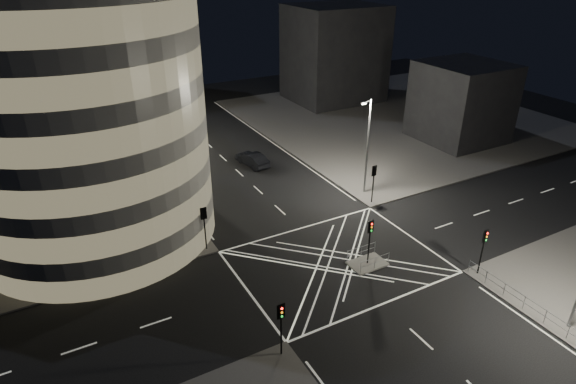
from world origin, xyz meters
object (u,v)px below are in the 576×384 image
traffic_signal_nr (484,244)px  street_lamp_right_far (367,144)px  traffic_signal_fl (204,221)px  street_lamp_left_near (175,171)px  traffic_signal_nl (281,320)px  central_island (367,264)px  traffic_signal_island (370,234)px  street_lamp_left_far (129,115)px  sedan (252,159)px  traffic_signal_fr (374,177)px

traffic_signal_nr → street_lamp_right_far: street_lamp_right_far is taller
traffic_signal_fl → street_lamp_left_near: street_lamp_left_near is taller
traffic_signal_fl → traffic_signal_nl: bearing=-90.0°
traffic_signal_nr → street_lamp_right_far: (0.64, 15.80, 2.63)m
central_island → traffic_signal_island: size_ratio=0.75×
traffic_signal_fl → street_lamp_right_far: 18.55m
central_island → street_lamp_left_far: 33.95m
street_lamp_left_near → traffic_signal_nl: bearing=-88.1°
traffic_signal_island → street_lamp_right_far: size_ratio=0.40×
street_lamp_left_far → street_lamp_right_far: same height
traffic_signal_fl → street_lamp_left_far: bearing=91.6°
traffic_signal_nr → street_lamp_left_near: 26.32m
central_island → street_lamp_left_far: size_ratio=0.30×
central_island → street_lamp_right_far: bearing=54.7°
street_lamp_left_near → traffic_signal_island: bearing=-49.7°
central_island → traffic_signal_nr: (6.80, -5.30, 2.84)m
central_island → street_lamp_left_far: bearing=110.0°
traffic_signal_fl → traffic_signal_island: bearing=-37.5°
traffic_signal_fl → street_lamp_right_far: bearing=6.9°
street_lamp_left_far → sedan: size_ratio=2.03×
traffic_signal_nl → central_island: bearing=26.1°
traffic_signal_fr → traffic_signal_nr: 13.60m
traffic_signal_nl → traffic_signal_fr: same height
traffic_signal_fr → traffic_signal_nr: size_ratio=1.00×
central_island → street_lamp_left_near: 18.52m
traffic_signal_nr → central_island: bearing=142.1°
traffic_signal_nr → traffic_signal_island: (-6.80, 5.30, 0.00)m
traffic_signal_nr → street_lamp_left_far: size_ratio=0.40×
street_lamp_left_near → street_lamp_right_far: 19.11m
traffic_signal_nl → traffic_signal_island: bearing=26.1°
central_island → traffic_signal_nl: traffic_signal_nl is taller
traffic_signal_nr → street_lamp_left_near: size_ratio=0.40×
traffic_signal_nl → street_lamp_left_near: size_ratio=0.40×
traffic_signal_fl → traffic_signal_fr: bearing=0.0°
traffic_signal_fr → traffic_signal_island: same height
street_lamp_right_far → central_island: bearing=-125.3°
street_lamp_left_near → traffic_signal_fl: bearing=-83.0°
street_lamp_left_near → street_lamp_right_far: same height
traffic_signal_fr → sedan: 15.97m
traffic_signal_fr → traffic_signal_nl: bearing=-142.3°
traffic_signal_nl → traffic_signal_island: (10.80, 5.30, 0.00)m
street_lamp_left_far → sedan: 15.35m
street_lamp_left_far → street_lamp_right_far: bearing=-48.1°
sedan → traffic_signal_fl: bearing=42.3°
traffic_signal_fl → street_lamp_left_far: size_ratio=0.40×
traffic_signal_nr → street_lamp_right_far: size_ratio=0.40×
traffic_signal_nr → street_lamp_right_far: bearing=87.7°
traffic_signal_nl → traffic_signal_nr: 17.60m
central_island → sedan: 22.70m
sedan → street_lamp_right_far: bearing=110.4°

